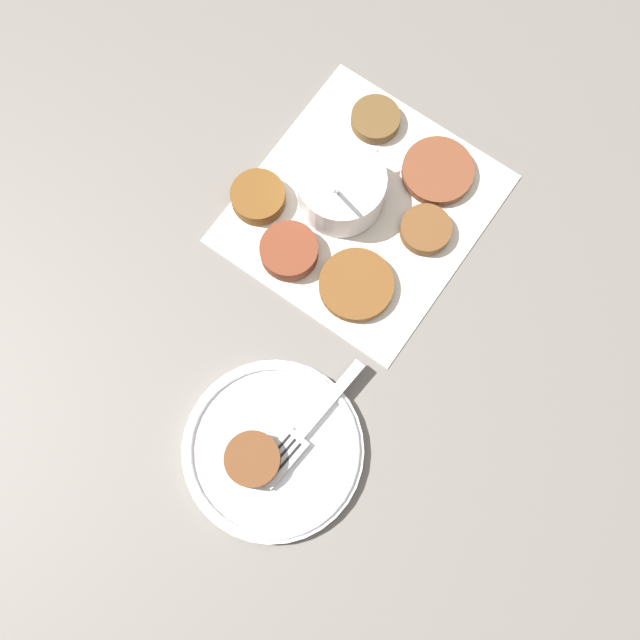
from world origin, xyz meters
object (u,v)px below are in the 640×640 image
Objects in this scene: fritter_on_plate at (253,459)px; fork at (300,434)px; serving_plate at (273,450)px; sauce_bowl at (342,189)px.

fritter_on_plate reaches higher than fork.
sauce_bowl is at bearing 32.32° from serving_plate.
sauce_bowl is 0.30m from serving_plate.
sauce_bowl reaches higher than fork.
serving_plate is 0.03m from fork.
sauce_bowl reaches higher than serving_plate.
serving_plate is at bearing -147.68° from sauce_bowl.
serving_plate is (-0.25, -0.16, -0.02)m from sauce_bowl.
fork is (0.05, -0.01, -0.01)m from fritter_on_plate.
fritter_on_plate is at bearing 166.30° from serving_plate.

